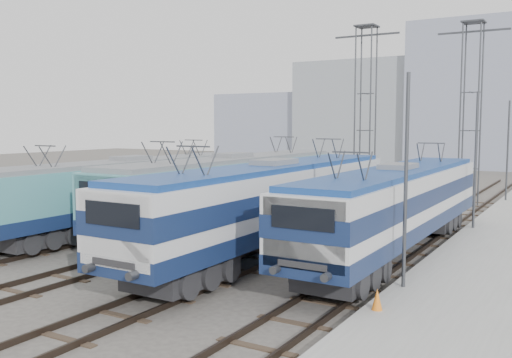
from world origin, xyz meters
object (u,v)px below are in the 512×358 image
at_px(mast_rear, 508,153).
at_px(safety_cone, 377,299).
at_px(locomotive_center_left, 231,186).
at_px(locomotive_center_right, 272,199).
at_px(locomotive_far_right, 396,202).
at_px(mast_front, 406,186).
at_px(mast_mid, 475,163).
at_px(locomotive_far_left, 129,188).
at_px(catenary_tower_east, 471,106).
at_px(catenary_tower_west, 365,106).

height_order(mast_rear, safety_cone, mast_rear).
xyz_separation_m(locomotive_center_left, mast_rear, (10.85, 17.38, 1.21)).
bearing_deg(locomotive_center_right, locomotive_far_right, 27.24).
distance_m(mast_front, mast_mid, 12.00).
xyz_separation_m(locomotive_far_left, safety_cone, (15.38, -6.63, -1.60)).
height_order(catenary_tower_east, mast_front, catenary_tower_east).
height_order(mast_mid, safety_cone, mast_mid).
bearing_deg(locomotive_center_right, safety_cone, -40.69).
xyz_separation_m(mast_mid, safety_cone, (0.03, -14.62, -2.90)).
xyz_separation_m(locomotive_far_left, mast_mid, (15.35, 7.99, 1.30)).
distance_m(mast_mid, safety_cone, 14.90).
bearing_deg(mast_rear, locomotive_far_right, -95.62).
height_order(locomotive_center_left, locomotive_far_right, locomotive_center_left).
xyz_separation_m(locomotive_center_right, catenary_tower_east, (4.25, 19.13, 4.29)).
bearing_deg(locomotive_center_right, catenary_tower_east, 77.47).
bearing_deg(locomotive_center_left, catenary_tower_east, 60.36).
distance_m(locomotive_far_left, catenary_tower_east, 22.78).
relative_size(locomotive_far_left, mast_mid, 2.52).
height_order(locomotive_far_left, locomotive_center_right, locomotive_center_right).
bearing_deg(catenary_tower_west, mast_rear, 24.94).
xyz_separation_m(locomotive_center_right, mast_mid, (6.35, 9.13, 1.15)).
bearing_deg(mast_front, locomotive_center_left, 148.61).
xyz_separation_m(locomotive_center_right, safety_cone, (6.38, -5.48, -1.75)).
xyz_separation_m(locomotive_center_right, catenary_tower_west, (-2.25, 17.13, 4.29)).
height_order(locomotive_far_left, safety_cone, locomotive_far_left).
bearing_deg(mast_front, locomotive_far_right, 109.63).
relative_size(locomotive_far_right, catenary_tower_west, 1.48).
height_order(locomotive_center_right, catenary_tower_east, catenary_tower_east).
height_order(locomotive_center_right, mast_front, mast_front).
distance_m(locomotive_far_right, catenary_tower_east, 17.38).
bearing_deg(safety_cone, locomotive_center_right, 139.31).
xyz_separation_m(catenary_tower_west, safety_cone, (8.63, -22.62, -6.04)).
relative_size(locomotive_far_right, catenary_tower_east, 1.48).
height_order(locomotive_center_left, mast_rear, mast_rear).
xyz_separation_m(locomotive_far_right, mast_mid, (1.85, 6.81, 1.24)).
bearing_deg(mast_mid, catenary_tower_west, 137.07).
distance_m(locomotive_far_left, safety_cone, 16.82).
height_order(locomotive_center_left, mast_front, mast_front).
height_order(locomotive_far_right, mast_mid, mast_mid).
height_order(locomotive_far_left, locomotive_far_right, locomotive_far_right).
height_order(locomotive_far_left, catenary_tower_west, catenary_tower_west).
distance_m(locomotive_far_left, mast_rear, 25.23).
bearing_deg(locomotive_far_right, mast_rear, 84.38).
xyz_separation_m(catenary_tower_west, mast_front, (8.60, -20.00, -3.14)).
bearing_deg(catenary_tower_west, locomotive_far_right, -65.50).
height_order(locomotive_center_right, catenary_tower_west, catenary_tower_west).
distance_m(locomotive_center_right, mast_mid, 11.18).
bearing_deg(locomotive_center_left, locomotive_center_right, -39.82).
xyz_separation_m(locomotive_far_right, catenary_tower_east, (-0.25, 16.81, 4.38)).
height_order(catenary_tower_west, mast_rear, catenary_tower_west).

